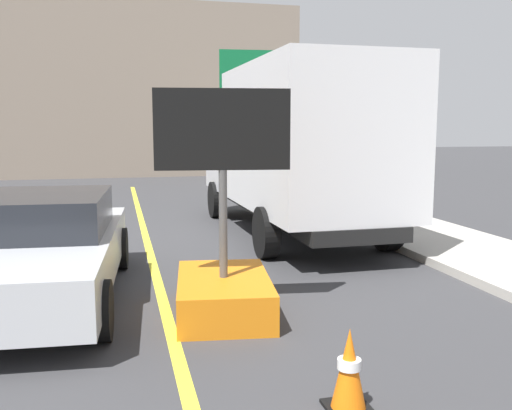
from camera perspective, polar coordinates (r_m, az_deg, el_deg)
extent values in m
cube|color=orange|center=(7.00, -3.26, -9.01)|extent=(1.32, 1.92, 0.45)
cylinder|color=#4C4C4C|center=(6.80, -3.32, -1.94)|extent=(0.10, 0.10, 1.30)
cube|color=black|center=(6.70, -3.40, 7.58)|extent=(1.60, 0.28, 0.95)
sphere|color=yellow|center=(6.80, 1.25, 7.60)|extent=(0.09, 0.09, 0.09)
sphere|color=yellow|center=(6.77, -1.29, 7.60)|extent=(0.09, 0.09, 0.09)
sphere|color=yellow|center=(6.75, -3.85, 7.58)|extent=(0.09, 0.09, 0.09)
sphere|color=yellow|center=(6.74, -6.42, 7.55)|extent=(0.09, 0.09, 0.09)
sphere|color=yellow|center=(6.75, -7.90, 9.06)|extent=(0.09, 0.09, 0.09)
sphere|color=yellow|center=(6.75, -7.85, 6.00)|extent=(0.09, 0.09, 0.09)
cube|color=black|center=(12.14, 3.49, -0.11)|extent=(1.81, 7.23, 0.25)
cube|color=silver|center=(14.52, 0.31, 5.47)|extent=(2.44, 2.06, 1.90)
cube|color=silver|center=(10.99, 5.36, 6.85)|extent=(2.49, 4.94, 2.74)
cylinder|color=black|center=(14.23, -4.03, 0.55)|extent=(0.30, 0.90, 0.90)
cylinder|color=black|center=(14.82, 4.76, 0.83)|extent=(0.30, 0.90, 0.90)
cylinder|color=black|center=(9.79, 1.02, -2.77)|extent=(0.30, 0.90, 0.90)
cylinder|color=black|center=(10.64, 13.06, -2.12)|extent=(0.30, 0.90, 0.90)
cube|color=silver|center=(7.88, -21.24, -4.95)|extent=(2.32, 4.89, 0.60)
cube|color=black|center=(8.02, -21.10, -0.74)|extent=(1.90, 2.26, 0.50)
cylinder|color=black|center=(6.30, -15.32, -10.23)|extent=(0.27, 0.67, 0.66)
cylinder|color=black|center=(9.33, -13.48, -4.27)|extent=(0.27, 0.67, 0.66)
cylinder|color=gray|center=(19.69, 4.27, 8.55)|extent=(0.18, 0.18, 5.00)
cube|color=#0F6033|center=(19.53, 0.20, 13.42)|extent=(2.59, 0.30, 1.30)
cube|color=white|center=(19.56, 0.19, 13.41)|extent=(1.81, 0.18, 0.18)
cube|color=gray|center=(29.20, -15.41, 10.82)|extent=(18.30, 6.41, 7.81)
cube|color=black|center=(4.89, 9.24, -19.49)|extent=(0.36, 0.36, 0.03)
cone|color=orange|center=(4.75, 9.34, -15.83)|extent=(0.28, 0.28, 0.65)
cylinder|color=white|center=(4.73, 9.34, -15.47)|extent=(0.19, 0.19, 0.08)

